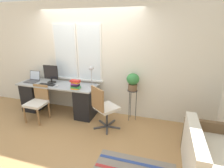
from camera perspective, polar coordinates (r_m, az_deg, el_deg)
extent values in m
plane|color=tan|center=(4.20, -10.04, -12.25)|extent=(14.00, 14.00, 0.00)
cube|color=white|center=(4.32, -6.86, 8.04)|extent=(9.00, 0.06, 2.70)
cube|color=white|center=(4.57, -14.92, 10.00)|extent=(0.63, 0.02, 1.36)
cube|color=white|center=(4.56, -14.99, 9.98)|extent=(0.56, 0.01, 1.29)
cube|color=white|center=(4.27, -7.44, 9.90)|extent=(0.63, 0.02, 1.36)
cube|color=white|center=(4.26, -7.50, 9.88)|extent=(0.56, 0.01, 1.29)
cube|color=white|center=(4.55, -10.76, 1.66)|extent=(1.32, 0.11, 0.04)
cube|color=#9EA3A8|center=(4.50, -17.45, -0.21)|extent=(1.98, 0.62, 0.03)
cube|color=black|center=(5.07, -24.09, -3.49)|extent=(0.40, 0.54, 0.73)
cube|color=black|center=(4.28, -8.56, -6.01)|extent=(0.40, 0.54, 0.73)
cube|color=#4C4C51|center=(4.90, -24.75, 0.76)|extent=(0.31, 0.24, 0.02)
cube|color=#4C4C51|center=(4.98, -23.85, 2.65)|extent=(0.31, 0.06, 0.24)
cube|color=silver|center=(4.97, -23.89, 2.65)|extent=(0.28, 0.05, 0.21)
cylinder|color=black|center=(4.66, -19.07, 0.57)|extent=(0.22, 0.22, 0.02)
cylinder|color=black|center=(4.64, -19.14, 1.20)|extent=(0.04, 0.04, 0.09)
cube|color=black|center=(4.59, -19.37, 3.67)|extent=(0.39, 0.02, 0.34)
cube|color=black|center=(4.58, -19.47, 3.63)|extent=(0.37, 0.01, 0.32)
cube|color=black|center=(4.50, -20.48, -0.17)|extent=(0.41, 0.12, 0.02)
ellipsoid|color=silver|center=(4.33, -17.50, -0.46)|extent=(0.04, 0.07, 0.04)
cylinder|color=#ADADB2|center=(4.15, -6.57, -0.66)|extent=(0.13, 0.13, 0.01)
cylinder|color=#ADADB2|center=(4.09, -6.68, 2.05)|extent=(0.02, 0.02, 0.40)
ellipsoid|color=#ADADB2|center=(4.03, -6.80, 5.09)|extent=(0.12, 0.12, 0.08)
cube|color=orange|center=(4.05, -11.83, -1.39)|extent=(0.19, 0.17, 0.02)
cube|color=green|center=(4.04, -11.81, -1.03)|extent=(0.21, 0.11, 0.04)
cube|color=black|center=(4.04, -11.87, -0.40)|extent=(0.17, 0.16, 0.04)
cube|color=purple|center=(4.03, -11.90, 0.13)|extent=(0.19, 0.16, 0.03)
cube|color=orange|center=(4.01, -11.79, 0.49)|extent=(0.19, 0.14, 0.03)
cube|color=red|center=(4.00, -11.95, 0.96)|extent=(0.22, 0.12, 0.04)
cylinder|color=olive|center=(4.48, -26.61, -8.93)|extent=(0.04, 0.04, 0.42)
cylinder|color=olive|center=(4.24, -22.87, -9.93)|extent=(0.04, 0.04, 0.42)
cylinder|color=olive|center=(4.72, -23.52, -7.07)|extent=(0.04, 0.04, 0.42)
cylinder|color=olive|center=(4.50, -19.84, -7.89)|extent=(0.04, 0.04, 0.42)
cube|color=silver|center=(4.40, -23.56, -5.96)|extent=(0.43, 0.41, 0.06)
cube|color=olive|center=(4.47, -22.12, -2.44)|extent=(0.39, 0.04, 0.37)
cube|color=#47474C|center=(4.08, -2.92, -12.67)|extent=(0.27, 0.21, 0.03)
cube|color=#47474C|center=(3.94, -3.81, -13.94)|extent=(0.27, 0.21, 0.03)
cube|color=#47474C|center=(3.85, -1.66, -14.78)|extent=(0.13, 0.30, 0.03)
cube|color=#47474C|center=(3.94, 0.51, -13.92)|extent=(0.30, 0.04, 0.03)
cube|color=#47474C|center=(4.08, -0.36, -12.65)|extent=(0.13, 0.30, 0.03)
cylinder|color=#333338|center=(3.86, -1.68, -10.83)|extent=(0.04, 0.04, 0.41)
cube|color=silver|center=(3.75, -1.71, -7.72)|extent=(0.61, 0.61, 0.06)
cube|color=olive|center=(3.53, -4.78, -4.89)|extent=(0.36, 0.27, 0.46)
cube|color=white|center=(3.09, 29.74, -22.68)|extent=(0.70, 1.18, 0.42)
cube|color=white|center=(2.81, 25.40, -16.69)|extent=(0.16, 1.18, 0.34)
cube|color=brown|center=(3.54, 27.89, -14.93)|extent=(0.70, 0.09, 0.61)
cylinder|color=#333338|center=(3.97, 6.70, -2.12)|extent=(0.22, 0.22, 0.02)
cylinder|color=#333338|center=(4.10, 7.82, -7.12)|extent=(0.01, 0.01, 0.72)
cylinder|color=#333338|center=(4.20, 6.07, -6.43)|extent=(0.01, 0.01, 0.72)
cylinder|color=#333338|center=(4.05, 5.62, -7.38)|extent=(0.01, 0.01, 0.72)
cylinder|color=brown|center=(3.94, 6.74, -1.03)|extent=(0.20, 0.20, 0.14)
ellipsoid|color=#388442|center=(3.89, 6.85, 1.62)|extent=(0.28, 0.28, 0.25)
cube|color=#334C99|center=(3.14, 7.78, -24.17)|extent=(1.23, 0.06, 0.00)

